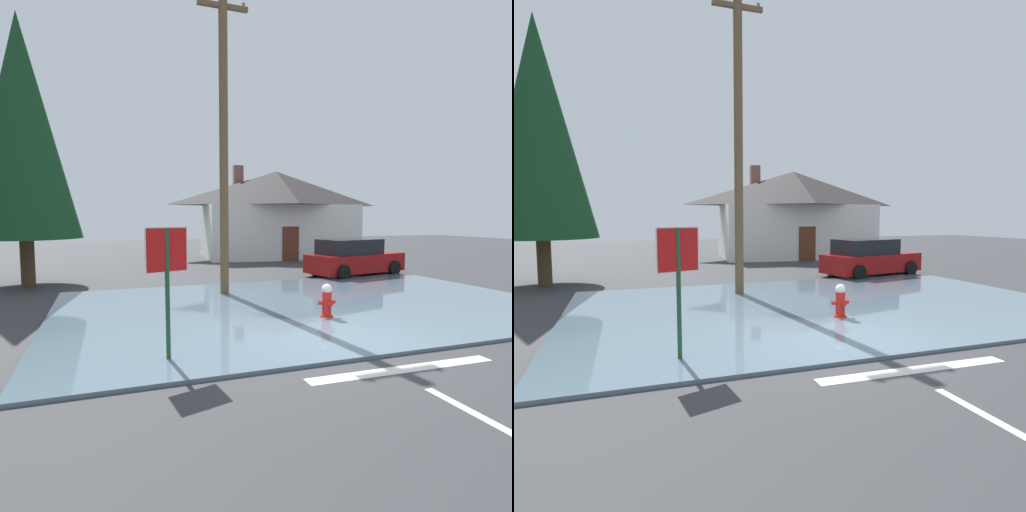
% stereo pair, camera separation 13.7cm
% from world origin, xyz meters
% --- Properties ---
extents(ground_plane, '(80.00, 80.00, 0.10)m').
position_xyz_m(ground_plane, '(0.00, 0.00, -0.05)').
color(ground_plane, '#38383A').
extents(flood_puddle, '(13.97, 8.87, 0.07)m').
position_xyz_m(flood_puddle, '(1.21, 3.10, 0.04)').
color(flood_puddle, slate).
rests_on(flood_puddle, ground).
extents(lane_stop_bar, '(3.58, 0.37, 0.01)m').
position_xyz_m(lane_stop_bar, '(0.35, -1.93, 0.00)').
color(lane_stop_bar, silver).
rests_on(lane_stop_bar, ground).
extents(stop_sign_near, '(0.76, 0.26, 2.39)m').
position_xyz_m(stop_sign_near, '(-3.33, -0.25, 1.72)').
color(stop_sign_near, '#1E4C28').
rests_on(stop_sign_near, ground).
extents(fire_hydrant, '(0.45, 0.39, 0.90)m').
position_xyz_m(fire_hydrant, '(0.85, 1.59, 0.44)').
color(fire_hydrant, red).
rests_on(fire_hydrant, ground).
extents(utility_pole, '(1.60, 0.28, 9.60)m').
position_xyz_m(utility_pole, '(-0.70, 5.54, 4.98)').
color(utility_pole, brown).
rests_on(utility_pole, ground).
extents(house, '(10.45, 7.30, 5.86)m').
position_xyz_m(house, '(6.10, 17.63, 2.82)').
color(house, silver).
rests_on(house, ground).
extents(parked_car, '(4.71, 2.67, 1.60)m').
position_xyz_m(parked_car, '(5.87, 8.21, 0.76)').
color(parked_car, maroon).
rests_on(parked_car, ground).
extents(pine_tree_tall_left, '(3.93, 3.93, 9.82)m').
position_xyz_m(pine_tree_tall_left, '(-7.05, 9.91, 5.78)').
color(pine_tree_tall_left, '#4C3823').
rests_on(pine_tree_tall_left, ground).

